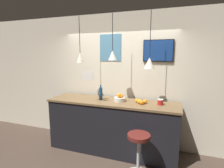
{
  "coord_description": "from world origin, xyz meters",
  "views": [
    {
      "loc": [
        1.14,
        -2.68,
        2.02
      ],
      "look_at": [
        0.0,
        0.58,
        1.44
      ],
      "focal_mm": 28.0,
      "sensor_mm": 36.0,
      "label": 1
    }
  ],
  "objects_px": {
    "juice_bottle": "(101,93)",
    "mounted_tv": "(158,51)",
    "bar_stool": "(138,150)",
    "spread_jar": "(160,102)",
    "fruit_bowl": "(120,98)"
  },
  "relations": [
    {
      "from": "bar_stool",
      "to": "fruit_bowl",
      "type": "relative_size",
      "value": 3.28
    },
    {
      "from": "spread_jar",
      "to": "mounted_tv",
      "type": "height_order",
      "value": "mounted_tv"
    },
    {
      "from": "juice_bottle",
      "to": "spread_jar",
      "type": "bearing_deg",
      "value": 0.0
    },
    {
      "from": "juice_bottle",
      "to": "mounted_tv",
      "type": "height_order",
      "value": "mounted_tv"
    },
    {
      "from": "fruit_bowl",
      "to": "juice_bottle",
      "type": "xyz_separation_m",
      "value": [
        -0.42,
        0.0,
        0.06
      ]
    },
    {
      "from": "bar_stool",
      "to": "spread_jar",
      "type": "height_order",
      "value": "spread_jar"
    },
    {
      "from": "bar_stool",
      "to": "juice_bottle",
      "type": "xyz_separation_m",
      "value": [
        -0.94,
        0.67,
        0.74
      ]
    },
    {
      "from": "spread_jar",
      "to": "mounted_tv",
      "type": "distance_m",
      "value": 1.03
    },
    {
      "from": "spread_jar",
      "to": "fruit_bowl",
      "type": "bearing_deg",
      "value": -179.91
    },
    {
      "from": "bar_stool",
      "to": "fruit_bowl",
      "type": "bearing_deg",
      "value": 128.18
    },
    {
      "from": "mounted_tv",
      "to": "spread_jar",
      "type": "bearing_deg",
      "value": -73.54
    },
    {
      "from": "bar_stool",
      "to": "mounted_tv",
      "type": "relative_size",
      "value": 1.27
    },
    {
      "from": "juice_bottle",
      "to": "mounted_tv",
      "type": "relative_size",
      "value": 0.53
    },
    {
      "from": "fruit_bowl",
      "to": "juice_bottle",
      "type": "bearing_deg",
      "value": 179.84
    },
    {
      "from": "bar_stool",
      "to": "juice_bottle",
      "type": "height_order",
      "value": "juice_bottle"
    }
  ]
}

